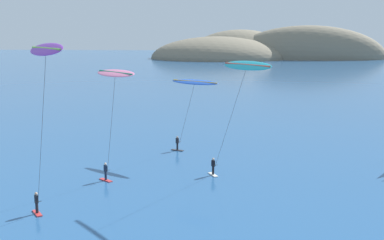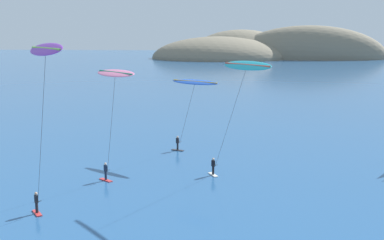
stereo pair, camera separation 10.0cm
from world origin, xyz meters
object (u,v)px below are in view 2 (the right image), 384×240
Objects in this scene: kitesurfer_blue at (194,87)px; kitesurfer_purple at (45,65)px; kitesurfer_cyan at (244,75)px; kitesurfer_pink at (115,81)px.

kitesurfer_purple reaches higher than kitesurfer_blue.
kitesurfer_cyan is at bearing -64.09° from kitesurfer_blue.
kitesurfer_pink is 11.16m from kitesurfer_cyan.
kitesurfer_pink is at bearing -174.20° from kitesurfer_cyan.
kitesurfer_blue is 0.81× the size of kitesurfer_pink.
kitesurfer_pink is at bearing -115.94° from kitesurfer_blue.
kitesurfer_blue is 12.29m from kitesurfer_cyan.
kitesurfer_purple is at bearing -141.37° from kitesurfer_cyan.
kitesurfer_cyan reaches higher than kitesurfer_blue.
kitesurfer_pink reaches higher than kitesurfer_blue.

